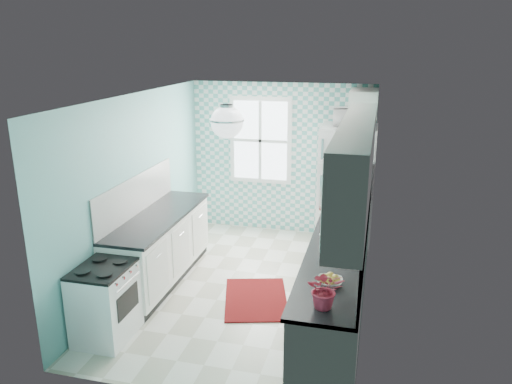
% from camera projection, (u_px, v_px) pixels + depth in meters
% --- Properties ---
extents(floor, '(3.00, 4.40, 0.02)m').
position_uv_depth(floor, '(248.00, 288.00, 6.62)').
color(floor, silver).
rests_on(floor, ground).
extents(ceiling, '(3.00, 4.40, 0.02)m').
position_uv_depth(ceiling, '(247.00, 96.00, 5.89)').
color(ceiling, white).
rests_on(ceiling, wall_back).
extents(wall_back, '(3.00, 0.02, 2.50)m').
position_uv_depth(wall_back, '(282.00, 159.00, 8.31)').
color(wall_back, '#67ADAB').
rests_on(wall_back, floor).
extents(wall_front, '(3.00, 0.02, 2.50)m').
position_uv_depth(wall_front, '(180.00, 274.00, 4.20)').
color(wall_front, '#67ADAB').
rests_on(wall_front, floor).
extents(wall_left, '(0.02, 4.40, 2.50)m').
position_uv_depth(wall_left, '(137.00, 189.00, 6.60)').
color(wall_left, '#67ADAB').
rests_on(wall_left, floor).
extents(wall_right, '(0.02, 4.40, 2.50)m').
position_uv_depth(wall_right, '(370.00, 207.00, 5.90)').
color(wall_right, '#67ADAB').
rests_on(wall_right, floor).
extents(accent_wall, '(3.00, 0.01, 2.50)m').
position_uv_depth(accent_wall, '(281.00, 159.00, 8.29)').
color(accent_wall, '#5AAFA7').
rests_on(accent_wall, wall_back).
extents(window, '(1.04, 0.05, 1.44)m').
position_uv_depth(window, '(261.00, 141.00, 8.25)').
color(window, white).
rests_on(window, wall_back).
extents(backsplash_right, '(0.02, 3.60, 0.51)m').
position_uv_depth(backsplash_right, '(367.00, 222.00, 5.55)').
color(backsplash_right, white).
rests_on(backsplash_right, wall_right).
extents(backsplash_left, '(0.02, 2.15, 0.51)m').
position_uv_depth(backsplash_left, '(137.00, 195.00, 6.55)').
color(backsplash_left, white).
rests_on(backsplash_left, wall_left).
extents(upper_cabinets_right, '(0.33, 3.20, 0.90)m').
position_uv_depth(upper_cabinets_right, '(356.00, 164.00, 5.20)').
color(upper_cabinets_right, white).
rests_on(upper_cabinets_right, wall_right).
extents(upper_cabinet_fridge, '(0.40, 0.74, 0.40)m').
position_uv_depth(upper_cabinet_fridge, '(364.00, 103.00, 7.36)').
color(upper_cabinet_fridge, white).
rests_on(upper_cabinet_fridge, wall_right).
extents(ceiling_light, '(0.34, 0.34, 0.35)m').
position_uv_depth(ceiling_light, '(227.00, 122.00, 5.20)').
color(ceiling_light, silver).
rests_on(ceiling_light, ceiling).
extents(base_cabinets_right, '(0.60, 3.60, 0.90)m').
position_uv_depth(base_cabinets_right, '(338.00, 280.00, 5.84)').
color(base_cabinets_right, white).
rests_on(base_cabinets_right, floor).
extents(countertop_right, '(0.63, 3.60, 0.04)m').
position_uv_depth(countertop_right, '(338.00, 243.00, 5.70)').
color(countertop_right, black).
rests_on(countertop_right, base_cabinets_right).
extents(base_cabinets_left, '(0.60, 2.15, 0.90)m').
position_uv_depth(base_cabinets_left, '(160.00, 249.00, 6.70)').
color(base_cabinets_left, white).
rests_on(base_cabinets_left, floor).
extents(countertop_left, '(0.63, 2.15, 0.04)m').
position_uv_depth(countertop_left, '(159.00, 216.00, 6.56)').
color(countertop_left, black).
rests_on(countertop_left, base_cabinets_left).
extents(fridge, '(0.83, 0.82, 1.91)m').
position_uv_depth(fridge, '(346.00, 187.00, 7.75)').
color(fridge, silver).
rests_on(fridge, floor).
extents(stove, '(0.55, 0.68, 0.82)m').
position_uv_depth(stove, '(105.00, 301.00, 5.39)').
color(stove, silver).
rests_on(stove, floor).
extents(sink, '(0.50, 0.42, 0.53)m').
position_uv_depth(sink, '(346.00, 215.00, 6.59)').
color(sink, silver).
rests_on(sink, countertop_right).
extents(rug, '(1.03, 1.26, 0.02)m').
position_uv_depth(rug, '(256.00, 299.00, 6.30)').
color(rug, '#6D0C03').
rests_on(rug, floor).
extents(dish_towel, '(0.10, 0.20, 0.32)m').
position_uv_depth(dish_towel, '(317.00, 257.00, 6.37)').
color(dish_towel, '#69B1A3').
rests_on(dish_towel, base_cabinets_right).
extents(fruit_bowl, '(0.24, 0.24, 0.06)m').
position_uv_depth(fruit_bowl, '(330.00, 282.00, 4.67)').
color(fruit_bowl, silver).
rests_on(fruit_bowl, countertop_right).
extents(potted_plant, '(0.36, 0.32, 0.35)m').
position_uv_depth(potted_plant, '(325.00, 289.00, 4.22)').
color(potted_plant, red).
rests_on(potted_plant, countertop_right).
extents(soap_bottle, '(0.08, 0.08, 0.17)m').
position_uv_depth(soap_bottle, '(352.00, 202.00, 6.81)').
color(soap_bottle, '#789CAC').
rests_on(soap_bottle, countertop_right).
extents(microwave, '(0.49, 0.34, 0.27)m').
position_uv_depth(microwave, '(350.00, 117.00, 7.44)').
color(microwave, white).
rests_on(microwave, fridge).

